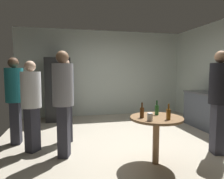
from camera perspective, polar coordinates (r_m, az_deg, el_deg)
name	(u,v)px	position (r m, az deg, el deg)	size (l,w,h in m)	color
ground_plane	(127,144)	(4.27, 4.24, -15.07)	(5.20, 5.20, 0.10)	#B2A893
wall_back	(103,73)	(6.56, -2.43, 4.54)	(5.32, 0.06, 2.70)	beige
refrigerator	(58,89)	(6.05, -14.86, 0.04)	(0.70, 0.68, 1.80)	black
kitchen_counter	(216,112)	(5.43, 27.27, -5.74)	(0.64, 1.82, 0.90)	#4C515B
beer_bottle_on_counter	(215,90)	(5.35, 26.98, -0.13)	(0.06, 0.06, 0.23)	#26662D
foreground_table	(156,124)	(3.20, 12.34, -9.40)	(0.80, 0.80, 0.73)	olive
beer_bottle_amber	(168,114)	(3.04, 15.61, -6.61)	(0.06, 0.06, 0.23)	#8C5919
beer_bottle_brown	(142,112)	(3.08, 8.42, -6.33)	(0.06, 0.06, 0.23)	#593314
beer_bottle_green	(157,110)	(3.32, 12.49, -5.54)	(0.06, 0.06, 0.23)	#26662D
plastic_cup_white	(150,117)	(2.92, 10.63, -7.58)	(0.08, 0.08, 0.11)	white
person_in_teal_shirt	(15,94)	(4.36, -25.70, -1.13)	(0.35, 0.35, 1.69)	#2D2D38
person_in_navy_shirt	(65,94)	(4.12, -13.06, -1.14)	(0.44, 0.44, 1.68)	#2D2D38
person_in_gray_shirt	(63,95)	(3.41, -13.59, -1.65)	(0.41, 0.41, 1.76)	#2D2D38
person_in_white_shirt	(31,99)	(3.82, -21.76, -2.57)	(0.48, 0.48, 1.61)	#2D2D38
person_in_black_shirt	(219,94)	(3.89, 27.95, -1.15)	(0.40, 0.40, 1.77)	#2D2D38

